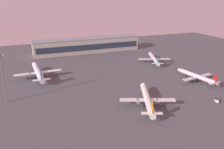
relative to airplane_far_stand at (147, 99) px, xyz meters
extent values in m
plane|color=#4C4C51|center=(9.67, 8.33, -4.18)|extent=(416.00, 416.00, 0.00)
cube|color=#B2AD99|center=(3.25, 146.51, 2.82)|extent=(120.80, 22.00, 14.00)
cube|color=#263347|center=(3.25, 135.31, 3.52)|extent=(115.97, 0.40, 6.16)
cube|color=gray|center=(3.25, 146.51, 11.02)|extent=(120.80, 19.80, 2.40)
cylinder|color=silver|center=(0.20, 0.51, 0.10)|extent=(17.70, 36.36, 3.97)
cone|color=silver|center=(7.68, 19.11, 0.10)|extent=(4.43, 3.73, 3.77)
cone|color=silver|center=(-7.35, -18.29, 0.10)|extent=(4.40, 4.04, 3.57)
cube|color=silver|center=(-0.19, -0.46, -0.11)|extent=(32.56, 16.33, 0.37)
cube|color=silver|center=(-6.61, -16.45, 0.31)|extent=(11.59, 6.61, 0.37)
cube|color=orange|center=(-6.49, -16.16, 3.49)|extent=(1.54, 3.22, 6.79)
cylinder|color=slate|center=(-5.51, 1.68, -0.84)|extent=(3.53, 4.34, 2.30)
cylinder|color=slate|center=(5.14, -2.60, -0.84)|extent=(3.53, 4.34, 2.30)
cube|color=orange|center=(0.20, 0.51, -0.99)|extent=(16.21, 33.42, 0.38)
cylinder|color=#333338|center=(4.69, 11.67, -1.76)|extent=(0.29, 0.29, 3.71)
cylinder|color=black|center=(4.69, 11.67, -3.61)|extent=(0.82, 1.22, 1.15)
cylinder|color=#333338|center=(-2.90, -1.06, -1.76)|extent=(0.29, 0.29, 3.71)
cylinder|color=black|center=(-2.90, -1.06, -3.61)|extent=(0.82, 1.22, 1.15)
cylinder|color=#333338|center=(1.36, -2.77, -1.76)|extent=(0.29, 0.29, 3.71)
cylinder|color=black|center=(1.36, -2.77, -3.61)|extent=(0.82, 1.22, 1.15)
cylinder|color=silver|center=(56.73, 23.01, -0.42)|extent=(8.26, 33.21, 3.49)
cone|color=silver|center=(54.17, 40.45, -0.42)|extent=(3.60, 2.66, 3.31)
cone|color=silver|center=(59.32, 5.38, -0.42)|extent=(3.48, 3.00, 3.14)
cube|color=silver|center=(56.86, 22.10, -0.60)|extent=(29.60, 7.91, 0.32)
cube|color=silver|center=(59.07, 7.11, -0.24)|extent=(10.31, 3.65, 0.32)
cube|color=red|center=(59.03, 7.38, 2.57)|extent=(0.70, 2.95, 5.97)
cylinder|color=slate|center=(51.87, 21.36, -1.25)|extent=(2.48, 3.56, 2.02)
cylinder|color=slate|center=(61.86, 22.83, -1.25)|extent=(2.48, 3.56, 2.02)
cube|color=red|center=(56.73, 23.01, -1.38)|extent=(7.53, 30.54, 0.33)
cylinder|color=#333338|center=(55.19, 33.47, -2.05)|extent=(0.26, 0.26, 3.26)
cylinder|color=black|center=(55.19, 33.47, -3.68)|extent=(0.51, 1.05, 1.01)
cylinder|color=#333338|center=(55.06, 20.44, -2.05)|extent=(0.26, 0.26, 3.26)
cylinder|color=black|center=(55.06, 20.44, -3.68)|extent=(0.51, 1.05, 1.01)
cylinder|color=#333338|center=(59.06, 21.03, -2.05)|extent=(0.26, 0.26, 3.26)
cylinder|color=black|center=(59.06, 21.03, -3.68)|extent=(0.51, 1.05, 1.01)
cylinder|color=white|center=(-57.31, 76.19, 0.52)|extent=(6.39, 41.49, 4.36)
cone|color=white|center=(-58.40, 98.21, 0.52)|extent=(4.27, 2.96, 4.14)
cone|color=white|center=(-56.22, 53.95, 0.52)|extent=(4.08, 3.40, 3.93)
cube|color=white|center=(-57.26, 75.05, 0.29)|extent=(36.92, 6.39, 0.40)
cube|color=white|center=(-56.33, 56.13, 0.75)|extent=(12.75, 3.37, 0.40)
cube|color=#19479E|center=(-56.34, 56.47, 4.25)|extent=(0.52, 3.69, 7.46)
cylinder|color=slate|center=(-63.56, 74.74, -0.51)|extent=(2.73, 4.25, 2.53)
cylinder|color=slate|center=(-50.95, 75.36, -0.51)|extent=(2.73, 4.25, 2.53)
cube|color=#19479E|center=(-57.31, 76.19, -0.68)|extent=(5.79, 38.17, 0.41)
cylinder|color=#333338|center=(-57.96, 89.40, -1.51)|extent=(0.32, 0.32, 4.08)
cylinder|color=black|center=(-57.96, 89.40, -3.55)|extent=(0.52, 1.28, 1.26)
cylinder|color=#333338|center=(-59.69, 73.20, -1.51)|extent=(0.32, 0.32, 4.08)
cylinder|color=black|center=(-59.69, 73.20, -3.55)|extent=(0.52, 1.28, 1.26)
cylinder|color=#333338|center=(-54.65, 73.45, -1.51)|extent=(0.32, 0.32, 4.08)
cylinder|color=black|center=(-54.65, 73.45, -3.55)|extent=(0.52, 1.28, 1.26)
cylinder|color=silver|center=(52.52, 79.56, -0.17)|extent=(15.30, 34.47, 3.72)
cone|color=silver|center=(58.81, 97.29, -0.17)|extent=(4.12, 3.40, 3.54)
cone|color=silver|center=(46.17, 61.66, -0.17)|extent=(4.07, 3.70, 3.35)
cube|color=silver|center=(52.20, 78.64, -0.36)|extent=(30.85, 14.18, 0.34)
cube|color=silver|center=(46.79, 63.41, 0.03)|extent=(10.94, 5.82, 0.34)
cube|color=#146B4C|center=(46.89, 63.69, 3.02)|extent=(1.33, 3.05, 6.37)
cylinder|color=slate|center=(47.12, 80.44, -1.05)|extent=(3.21, 4.04, 2.15)
cylinder|color=slate|center=(57.27, 76.84, -1.05)|extent=(3.21, 4.04, 2.15)
cube|color=#146B4C|center=(52.52, 79.56, -1.19)|extent=(14.01, 31.69, 0.35)
cylinder|color=#333338|center=(56.30, 90.20, -1.91)|extent=(0.27, 0.27, 3.48)
cylinder|color=black|center=(56.30, 90.20, -3.64)|extent=(0.73, 1.15, 1.08)
cylinder|color=#333338|center=(49.67, 77.98, -1.91)|extent=(0.27, 0.27, 3.48)
cylinder|color=black|center=(49.67, 77.98, -3.64)|extent=(0.73, 1.15, 1.08)
cylinder|color=#333338|center=(53.74, 76.53, -1.91)|extent=(0.27, 0.27, 3.48)
cylinder|color=black|center=(53.74, 76.53, -3.64)|extent=(0.73, 1.15, 1.08)
cube|color=white|center=(43.28, -11.02, -3.18)|extent=(2.82, 2.85, 1.10)
cube|color=#1E232D|center=(43.28, -11.02, -2.28)|extent=(2.55, 2.55, 0.70)
cube|color=white|center=(42.25, -12.61, -3.03)|extent=(2.92, 3.06, 1.40)
cylinder|color=black|center=(42.73, -10.31, -3.73)|extent=(0.74, 0.92, 0.90)
cylinder|color=black|center=(44.15, -11.24, -3.73)|extent=(0.74, 0.92, 0.90)
cylinder|color=black|center=(41.26, -12.57, -3.73)|extent=(0.74, 0.92, 0.90)
cylinder|color=black|center=(42.69, -13.49, -3.73)|extent=(0.74, 0.92, 0.90)
cylinder|color=slate|center=(-79.21, 35.78, 11.27)|extent=(0.70, 0.70, 30.90)
cube|color=slate|center=(-79.21, 35.78, 26.11)|extent=(4.80, 0.40, 0.40)
sphere|color=#F9EAB2|center=(-77.41, 35.78, 26.11)|extent=(0.90, 0.90, 0.90)
camera|label=1|loc=(-65.98, -109.95, 60.33)|focal=37.10mm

